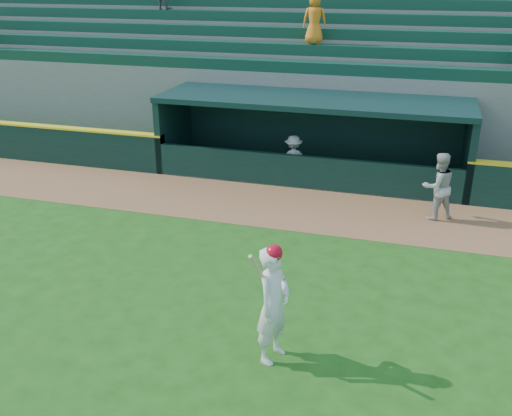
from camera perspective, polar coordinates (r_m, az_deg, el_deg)
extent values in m
plane|color=#1C4D13|center=(11.37, -2.30, -9.06)|extent=(120.00, 120.00, 0.00)
cube|color=brown|center=(15.59, 3.42, 0.07)|extent=(40.00, 3.00, 0.01)
imported|color=#A2A29D|center=(15.28, 17.75, 2.08)|extent=(1.08, 1.01, 1.77)
imported|color=#A4A49E|center=(17.31, 3.75, 4.92)|extent=(1.06, 0.83, 1.45)
cube|color=slate|center=(18.15, 5.45, 3.36)|extent=(9.00, 2.60, 0.04)
cube|color=black|center=(19.17, -8.16, 7.81)|extent=(0.20, 2.60, 2.30)
cube|color=black|center=(17.58, 20.50, 5.25)|extent=(0.20, 2.60, 2.30)
cube|color=black|center=(19.04, 6.35, 7.81)|extent=(9.40, 0.20, 2.30)
cube|color=black|center=(17.52, 5.73, 10.67)|extent=(9.40, 2.80, 0.16)
cube|color=black|center=(16.86, 4.69, 3.60)|extent=(9.00, 0.16, 1.00)
cube|color=brown|center=(18.82, 5.95, 4.79)|extent=(8.40, 0.45, 0.10)
cube|color=slate|center=(19.47, 6.67, 9.05)|extent=(34.00, 0.85, 2.91)
cube|color=#0F3828|center=(19.04, 6.83, 13.75)|extent=(34.00, 0.60, 0.36)
cube|color=slate|center=(20.24, 7.13, 10.19)|extent=(34.00, 0.85, 3.36)
cube|color=#0F3828|center=(19.81, 7.34, 15.38)|extent=(34.00, 0.60, 0.36)
cube|color=slate|center=(21.02, 7.56, 11.26)|extent=(34.00, 0.85, 3.81)
cube|color=#0F3828|center=(20.60, 7.81, 16.89)|extent=(34.00, 0.60, 0.36)
cube|color=slate|center=(21.80, 7.97, 12.24)|extent=(34.00, 0.85, 4.26)
cube|color=#0F3828|center=(21.40, 8.26, 18.28)|extent=(34.00, 0.60, 0.36)
cube|color=slate|center=(22.59, 8.34, 13.16)|extent=(34.00, 0.85, 4.71)
cube|color=#0F3828|center=(22.21, 8.68, 19.57)|extent=(34.00, 0.60, 0.36)
cube|color=slate|center=(23.39, 8.70, 14.02)|extent=(34.00, 0.85, 5.16)
cube|color=slate|center=(24.19, 9.03, 14.81)|extent=(34.00, 0.85, 5.61)
cube|color=slate|center=(24.76, 9.22, 14.98)|extent=(34.50, 0.30, 5.61)
imported|color=orange|center=(19.83, 5.88, 18.29)|extent=(0.84, 0.60, 1.59)
imported|color=silver|center=(9.28, 1.74, -9.68)|extent=(0.66, 0.84, 2.02)
sphere|color=#BA0A1D|center=(8.82, 1.82, -4.52)|extent=(0.27, 0.27, 0.27)
cylinder|color=#D8B48A|center=(8.78, 0.29, -6.33)|extent=(0.23, 0.50, 0.76)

